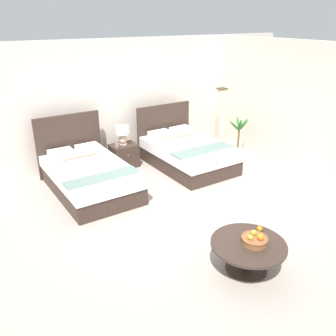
{
  "coord_description": "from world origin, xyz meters",
  "views": [
    {
      "loc": [
        -3.2,
        -4.47,
        3.12
      ],
      "look_at": [
        -0.08,
        0.45,
        0.63
      ],
      "focal_mm": 38.18,
      "sensor_mm": 36.0,
      "label": 1
    }
  ],
  "objects_px": {
    "nightstand": "(124,156)",
    "potted_palm": "(238,144)",
    "coffee_table": "(248,250)",
    "loose_apple": "(260,228)",
    "bed_near_corner": "(187,153)",
    "loose_orange": "(260,229)",
    "table_lamp": "(123,133)",
    "floor_lamp_corner": "(220,118)",
    "vase": "(117,143)",
    "bed_near_window": "(89,176)",
    "fruit_bowl": "(255,240)"
  },
  "relations": [
    {
      "from": "loose_apple",
      "to": "potted_palm",
      "type": "height_order",
      "value": "potted_palm"
    },
    {
      "from": "table_lamp",
      "to": "loose_apple",
      "type": "xyz_separation_m",
      "value": [
        0.14,
        -3.98,
        -0.32
      ]
    },
    {
      "from": "vase",
      "to": "floor_lamp_corner",
      "type": "xyz_separation_m",
      "value": [
        2.85,
        -0.03,
        0.16
      ]
    },
    {
      "from": "floor_lamp_corner",
      "to": "bed_near_corner",
      "type": "bearing_deg",
      "value": -156.52
    },
    {
      "from": "nightstand",
      "to": "coffee_table",
      "type": "height_order",
      "value": "nightstand"
    },
    {
      "from": "vase",
      "to": "potted_palm",
      "type": "height_order",
      "value": "potted_palm"
    },
    {
      "from": "vase",
      "to": "loose_apple",
      "type": "xyz_separation_m",
      "value": [
        0.31,
        -3.92,
        -0.13
      ]
    },
    {
      "from": "vase",
      "to": "coffee_table",
      "type": "distance_m",
      "value": 4.06
    },
    {
      "from": "loose_orange",
      "to": "floor_lamp_corner",
      "type": "distance_m",
      "value": 4.67
    },
    {
      "from": "nightstand",
      "to": "bed_near_corner",
      "type": "bearing_deg",
      "value": -30.9
    },
    {
      "from": "coffee_table",
      "to": "loose_orange",
      "type": "bearing_deg",
      "value": 21.57
    },
    {
      "from": "floor_lamp_corner",
      "to": "potted_palm",
      "type": "relative_size",
      "value": 1.53
    },
    {
      "from": "coffee_table",
      "to": "table_lamp",
      "type": "bearing_deg",
      "value": 87.15
    },
    {
      "from": "fruit_bowl",
      "to": "floor_lamp_corner",
      "type": "distance_m",
      "value": 4.96
    },
    {
      "from": "bed_near_window",
      "to": "vase",
      "type": "xyz_separation_m",
      "value": [
        0.92,
        0.67,
        0.29
      ]
    },
    {
      "from": "loose_apple",
      "to": "floor_lamp_corner",
      "type": "height_order",
      "value": "floor_lamp_corner"
    },
    {
      "from": "floor_lamp_corner",
      "to": "vase",
      "type": "bearing_deg",
      "value": 179.3
    },
    {
      "from": "loose_apple",
      "to": "potted_palm",
      "type": "relative_size",
      "value": 0.08
    },
    {
      "from": "coffee_table",
      "to": "loose_apple",
      "type": "distance_m",
      "value": 0.39
    },
    {
      "from": "coffee_table",
      "to": "loose_apple",
      "type": "height_order",
      "value": "loose_apple"
    },
    {
      "from": "floor_lamp_corner",
      "to": "potted_palm",
      "type": "distance_m",
      "value": 0.92
    },
    {
      "from": "bed_near_window",
      "to": "fruit_bowl",
      "type": "xyz_separation_m",
      "value": [
        0.94,
        -3.43,
        0.18
      ]
    },
    {
      "from": "bed_near_window",
      "to": "table_lamp",
      "type": "relative_size",
      "value": 5.33
    },
    {
      "from": "loose_orange",
      "to": "floor_lamp_corner",
      "type": "bearing_deg",
      "value": 56.63
    },
    {
      "from": "bed_near_window",
      "to": "fruit_bowl",
      "type": "bearing_deg",
      "value": -74.62
    },
    {
      "from": "vase",
      "to": "coffee_table",
      "type": "height_order",
      "value": "vase"
    },
    {
      "from": "bed_near_corner",
      "to": "fruit_bowl",
      "type": "bearing_deg",
      "value": -111.53
    },
    {
      "from": "loose_orange",
      "to": "fruit_bowl",
      "type": "bearing_deg",
      "value": -147.33
    },
    {
      "from": "table_lamp",
      "to": "vase",
      "type": "relative_size",
      "value": 2.79
    },
    {
      "from": "bed_near_window",
      "to": "table_lamp",
      "type": "height_order",
      "value": "bed_near_window"
    },
    {
      "from": "loose_orange",
      "to": "potted_palm",
      "type": "relative_size",
      "value": 0.08
    },
    {
      "from": "bed_near_corner",
      "to": "floor_lamp_corner",
      "type": "bearing_deg",
      "value": 23.48
    },
    {
      "from": "coffee_table",
      "to": "bed_near_corner",
      "type": "bearing_deg",
      "value": 67.41
    },
    {
      "from": "nightstand",
      "to": "potted_palm",
      "type": "distance_m",
      "value": 2.73
    },
    {
      "from": "bed_near_corner",
      "to": "vase",
      "type": "distance_m",
      "value": 1.55
    },
    {
      "from": "bed_near_window",
      "to": "coffee_table",
      "type": "xyz_separation_m",
      "value": [
        0.89,
        -3.38,
        0.01
      ]
    },
    {
      "from": "loose_orange",
      "to": "floor_lamp_corner",
      "type": "relative_size",
      "value": 0.05
    },
    {
      "from": "bed_near_corner",
      "to": "floor_lamp_corner",
      "type": "xyz_separation_m",
      "value": [
        1.48,
        0.64,
        0.44
      ]
    },
    {
      "from": "bed_near_corner",
      "to": "potted_palm",
      "type": "distance_m",
      "value": 1.39
    },
    {
      "from": "loose_apple",
      "to": "loose_orange",
      "type": "xyz_separation_m",
      "value": [
        -0.02,
        -0.01,
        -0.0
      ]
    },
    {
      "from": "table_lamp",
      "to": "floor_lamp_corner",
      "type": "distance_m",
      "value": 2.68
    },
    {
      "from": "coffee_table",
      "to": "loose_orange",
      "type": "relative_size",
      "value": 12.73
    },
    {
      "from": "bed_near_window",
      "to": "floor_lamp_corner",
      "type": "xyz_separation_m",
      "value": [
        3.77,
        0.64,
        0.45
      ]
    },
    {
      "from": "loose_apple",
      "to": "loose_orange",
      "type": "relative_size",
      "value": 1.0
    },
    {
      "from": "potted_palm",
      "to": "coffee_table",
      "type": "bearing_deg",
      "value": -130.91
    },
    {
      "from": "vase",
      "to": "fruit_bowl",
      "type": "bearing_deg",
      "value": -89.7
    },
    {
      "from": "floor_lamp_corner",
      "to": "potted_palm",
      "type": "height_order",
      "value": "floor_lamp_corner"
    },
    {
      "from": "bed_near_window",
      "to": "fruit_bowl",
      "type": "relative_size",
      "value": 6.39
    },
    {
      "from": "bed_near_window",
      "to": "fruit_bowl",
      "type": "height_order",
      "value": "bed_near_window"
    },
    {
      "from": "vase",
      "to": "loose_apple",
      "type": "distance_m",
      "value": 3.93
    }
  ]
}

